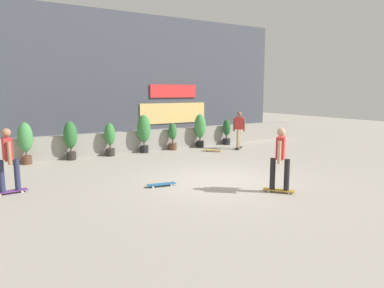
{
  "coord_description": "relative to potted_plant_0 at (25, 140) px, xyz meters",
  "views": [
    {
      "loc": [
        -5.99,
        -8.28,
        2.63
      ],
      "look_at": [
        0.0,
        1.5,
        0.9
      ],
      "focal_mm": 33.23,
      "sensor_mm": 36.0,
      "label": 1
    }
  ],
  "objects": [
    {
      "name": "potted_plant_2",
      "position": [
        3.11,
        0.0,
        -0.13
      ],
      "size": [
        0.43,
        0.43,
        1.33
      ],
      "color": "#2D2823",
      "rests_on": "ground"
    },
    {
      "name": "skater_mid_plaza",
      "position": [
        8.67,
        -1.35,
        0.06
      ],
      "size": [
        0.75,
        0.66,
        1.7
      ],
      "color": "black",
      "rests_on": "ground"
    },
    {
      "name": "skateboard_near_camera",
      "position": [
        7.22,
        -1.31,
        -0.82
      ],
      "size": [
        0.68,
        0.73,
        0.08
      ],
      "color": "#BF8C26",
      "rests_on": "ground"
    },
    {
      "name": "ground_plane",
      "position": [
        4.52,
        -5.55,
        -0.88
      ],
      "size": [
        48.0,
        48.0,
        0.0
      ],
      "primitive_type": "plane",
      "color": "#A8A093"
    },
    {
      "name": "potted_plant_0",
      "position": [
        0.0,
        0.0,
        0.0
      ],
      "size": [
        0.52,
        0.52,
        1.51
      ],
      "color": "brown",
      "rests_on": "ground"
    },
    {
      "name": "potted_plant_3",
      "position": [
        4.6,
        0.0,
        0.07
      ],
      "size": [
        0.57,
        0.57,
        1.61
      ],
      "color": "black",
      "rests_on": "ground"
    },
    {
      "name": "building_backdrop",
      "position": [
        4.52,
        4.45,
        2.37
      ],
      "size": [
        20.0,
        2.08,
        6.5
      ],
      "color": "#424751",
      "rests_on": "ground"
    },
    {
      "name": "skater_by_wall_right",
      "position": [
        5.14,
        -7.38,
        0.06
      ],
      "size": [
        0.64,
        0.76,
        1.7
      ],
      "color": "#BF8C26",
      "rests_on": "ground"
    },
    {
      "name": "potted_plant_6",
      "position": [
        8.99,
        0.0,
        -0.21
      ],
      "size": [
        0.39,
        0.39,
        1.24
      ],
      "color": "black",
      "rests_on": "ground"
    },
    {
      "name": "potted_plant_5",
      "position": [
        7.44,
        0.0,
        0.03
      ],
      "size": [
        0.54,
        0.54,
        1.55
      ],
      "color": "black",
      "rests_on": "ground"
    },
    {
      "name": "skateboard_aside",
      "position": [
        2.79,
        -5.25,
        -0.82
      ],
      "size": [
        0.82,
        0.34,
        0.08
      ],
      "color": "#266699",
      "rests_on": "ground"
    },
    {
      "name": "planter_wall",
      "position": [
        4.52,
        0.45,
        -0.43
      ],
      "size": [
        18.0,
        0.4,
        0.9
      ],
      "primitive_type": "cube",
      "color": "gray",
      "rests_on": "ground"
    },
    {
      "name": "potted_plant_4",
      "position": [
        5.98,
        0.0,
        -0.23
      ],
      "size": [
        0.37,
        0.37,
        1.21
      ],
      "color": "brown",
      "rests_on": "ground"
    },
    {
      "name": "skater_far_left",
      "position": [
        -0.84,
        -3.84,
        0.06
      ],
      "size": [
        0.81,
        0.56,
        1.7
      ],
      "color": "#72338C",
      "rests_on": "ground"
    },
    {
      "name": "potted_plant_1",
      "position": [
        1.57,
        0.0,
        -0.03
      ],
      "size": [
        0.5,
        0.5,
        1.48
      ],
      "color": "#2D2823",
      "rests_on": "ground"
    }
  ]
}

